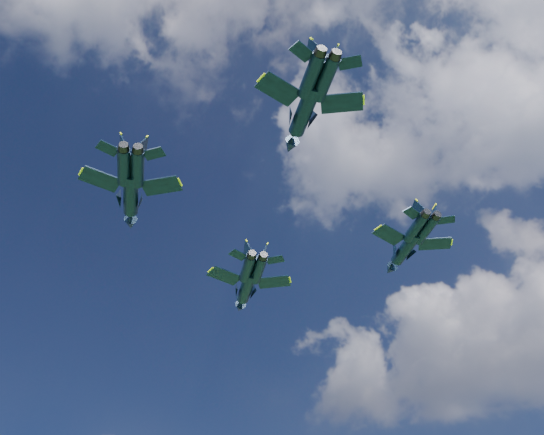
{
  "coord_description": "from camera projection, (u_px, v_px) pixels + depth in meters",
  "views": [
    {
      "loc": [
        42.85,
        -57.14,
        3.25
      ],
      "look_at": [
        5.89,
        4.56,
        63.99
      ],
      "focal_mm": 45.0,
      "sensor_mm": 36.0,
      "label": 1
    }
  ],
  "objects": [
    {
      "name": "jet_lead",
      "position": [
        246.0,
        288.0,
        109.2
      ],
      "size": [
        15.06,
        15.58,
        4.17
      ],
      "rotation": [
        0.0,
        0.0,
        0.76
      ],
      "color": "black"
    },
    {
      "name": "jet_left",
      "position": [
        131.0,
        196.0,
        92.97
      ],
      "size": [
        14.82,
        16.38,
        4.26
      ],
      "rotation": [
        0.0,
        0.0,
        0.7
      ],
      "color": "black"
    },
    {
      "name": "jet_right",
      "position": [
        405.0,
        249.0,
        98.95
      ],
      "size": [
        14.23,
        13.5,
        3.78
      ],
      "rotation": [
        0.0,
        0.0,
        0.83
      ],
      "color": "black"
    },
    {
      "name": "jet_slot",
      "position": [
        303.0,
        113.0,
        81.38
      ],
      "size": [
        15.23,
        14.89,
        4.1
      ],
      "rotation": [
        0.0,
        0.0,
        0.81
      ],
      "color": "black"
    }
  ]
}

